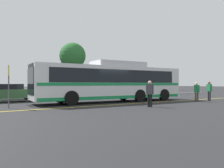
{
  "coord_description": "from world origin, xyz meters",
  "views": [
    {
      "loc": [
        -8.93,
        -14.59,
        1.45
      ],
      "look_at": [
        0.58,
        0.29,
        1.44
      ],
      "focal_mm": 35.0,
      "sensor_mm": 36.0,
      "label": 1
    }
  ],
  "objects_px": {
    "pedestrian_0": "(209,90)",
    "parked_car_1": "(10,93)",
    "pedestrian_2": "(197,91)",
    "pedestrian_1": "(150,92)",
    "transit_bus": "(112,82)",
    "bus_stop_sign": "(9,81)",
    "tree_1": "(73,56)",
    "parked_car_2": "(75,91)"
  },
  "relations": [
    {
      "from": "pedestrian_0",
      "to": "transit_bus",
      "type": "bearing_deg",
      "value": -101.54
    },
    {
      "from": "parked_car_1",
      "to": "pedestrian_1",
      "type": "bearing_deg",
      "value": 36.71
    },
    {
      "from": "parked_car_1",
      "to": "tree_1",
      "type": "xyz_separation_m",
      "value": [
        7.85,
        6.02,
        4.17
      ]
    },
    {
      "from": "parked_car_1",
      "to": "parked_car_2",
      "type": "relative_size",
      "value": 1.05
    },
    {
      "from": "parked_car_1",
      "to": "pedestrian_1",
      "type": "distance_m",
      "value": 11.38
    },
    {
      "from": "transit_bus",
      "to": "bus_stop_sign",
      "type": "height_order",
      "value": "transit_bus"
    },
    {
      "from": "parked_car_1",
      "to": "pedestrian_2",
      "type": "bearing_deg",
      "value": 57.3
    },
    {
      "from": "tree_1",
      "to": "pedestrian_1",
      "type": "bearing_deg",
      "value": -93.97
    },
    {
      "from": "transit_bus",
      "to": "tree_1",
      "type": "height_order",
      "value": "tree_1"
    },
    {
      "from": "parked_car_2",
      "to": "bus_stop_sign",
      "type": "relative_size",
      "value": 1.72
    },
    {
      "from": "transit_bus",
      "to": "pedestrian_0",
      "type": "relative_size",
      "value": 7.8
    },
    {
      "from": "transit_bus",
      "to": "parked_car_1",
      "type": "xyz_separation_m",
      "value": [
        -6.95,
        4.5,
        -0.88
      ]
    },
    {
      "from": "pedestrian_2",
      "to": "pedestrian_0",
      "type": "bearing_deg",
      "value": -133.36
    },
    {
      "from": "parked_car_2",
      "to": "tree_1",
      "type": "relative_size",
      "value": 0.67
    },
    {
      "from": "pedestrian_0",
      "to": "bus_stop_sign",
      "type": "xyz_separation_m",
      "value": [
        -15.31,
        2.92,
        0.67
      ]
    },
    {
      "from": "pedestrian_0",
      "to": "parked_car_1",
      "type": "bearing_deg",
      "value": -105.22
    },
    {
      "from": "transit_bus",
      "to": "pedestrian_1",
      "type": "xyz_separation_m",
      "value": [
        -0.15,
        -4.62,
        -0.7
      ]
    },
    {
      "from": "parked_car_1",
      "to": "pedestrian_0",
      "type": "xyz_separation_m",
      "value": [
        14.53,
        -8.11,
        0.19
      ]
    },
    {
      "from": "pedestrian_1",
      "to": "parked_car_2",
      "type": "bearing_deg",
      "value": 167.46
    },
    {
      "from": "transit_bus",
      "to": "pedestrian_2",
      "type": "distance_m",
      "value": 6.89
    },
    {
      "from": "pedestrian_1",
      "to": "pedestrian_2",
      "type": "bearing_deg",
      "value": 79.82
    },
    {
      "from": "parked_car_2",
      "to": "pedestrian_1",
      "type": "bearing_deg",
      "value": 7.47
    },
    {
      "from": "parked_car_2",
      "to": "pedestrian_0",
      "type": "relative_size",
      "value": 2.66
    },
    {
      "from": "parked_car_2",
      "to": "pedestrian_1",
      "type": "relative_size",
      "value": 2.67
    },
    {
      "from": "parked_car_1",
      "to": "pedestrian_0",
      "type": "distance_m",
      "value": 16.64
    },
    {
      "from": "pedestrian_2",
      "to": "parked_car_2",
      "type": "bearing_deg",
      "value": -5.07
    },
    {
      "from": "parked_car_1",
      "to": "tree_1",
      "type": "relative_size",
      "value": 0.71
    },
    {
      "from": "transit_bus",
      "to": "pedestrian_1",
      "type": "bearing_deg",
      "value": -179.55
    },
    {
      "from": "pedestrian_2",
      "to": "parked_car_1",
      "type": "bearing_deg",
      "value": 12.04
    },
    {
      "from": "parked_car_2",
      "to": "parked_car_1",
      "type": "bearing_deg",
      "value": -87.85
    },
    {
      "from": "parked_car_1",
      "to": "bus_stop_sign",
      "type": "bearing_deg",
      "value": -8.6
    },
    {
      "from": "parked_car_2",
      "to": "pedestrian_1",
      "type": "distance_m",
      "value": 9.33
    },
    {
      "from": "pedestrian_1",
      "to": "pedestrian_2",
      "type": "distance_m",
      "value": 6.0
    },
    {
      "from": "transit_bus",
      "to": "parked_car_1",
      "type": "bearing_deg",
      "value": 59.41
    },
    {
      "from": "parked_car_2",
      "to": "pedestrian_2",
      "type": "xyz_separation_m",
      "value": [
        7.02,
        -8.31,
        0.16
      ]
    },
    {
      "from": "parked_car_1",
      "to": "pedestrian_1",
      "type": "relative_size",
      "value": 2.81
    },
    {
      "from": "transit_bus",
      "to": "tree_1",
      "type": "bearing_deg",
      "value": -2.55
    },
    {
      "from": "transit_bus",
      "to": "pedestrian_2",
      "type": "height_order",
      "value": "transit_bus"
    },
    {
      "from": "pedestrian_2",
      "to": "bus_stop_sign",
      "type": "xyz_separation_m",
      "value": [
        -13.51,
        2.98,
        0.72
      ]
    },
    {
      "from": "bus_stop_sign",
      "to": "pedestrian_0",
      "type": "bearing_deg",
      "value": -98.47
    },
    {
      "from": "transit_bus",
      "to": "pedestrian_0",
      "type": "height_order",
      "value": "transit_bus"
    },
    {
      "from": "parked_car_2",
      "to": "bus_stop_sign",
      "type": "height_order",
      "value": "bus_stop_sign"
    }
  ]
}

